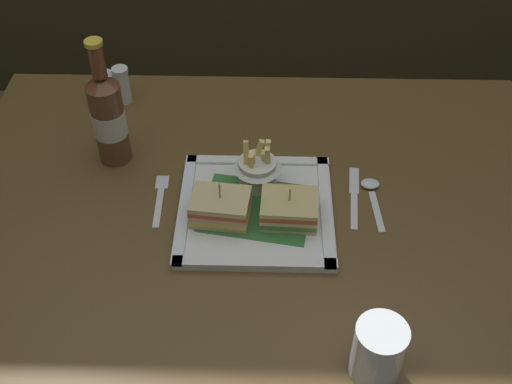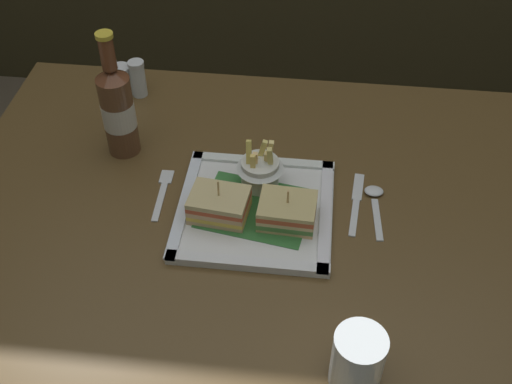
{
  "view_description": "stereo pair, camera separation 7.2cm",
  "coord_description": "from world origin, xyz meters",
  "px_view_note": "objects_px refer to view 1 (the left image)",
  "views": [
    {
      "loc": [
        0.02,
        -0.81,
        1.57
      ],
      "look_at": [
        -0.0,
        -0.01,
        0.79
      ],
      "focal_mm": 44.57,
      "sensor_mm": 36.0,
      "label": 1
    },
    {
      "loc": [
        0.09,
        -0.81,
        1.57
      ],
      "look_at": [
        -0.0,
        -0.01,
        0.79
      ],
      "focal_mm": 44.57,
      "sensor_mm": 36.0,
      "label": 2
    }
  ],
  "objects_px": {
    "dining_table": "(257,253)",
    "square_plate": "(255,210)",
    "fries_cup": "(258,168)",
    "water_glass": "(377,354)",
    "sandwich_half_left": "(221,207)",
    "fork": "(160,197)",
    "beer_bottle": "(108,117)",
    "spoon": "(372,191)",
    "salt_shaker": "(106,89)",
    "pepper_shaker": "(122,87)",
    "knife": "(354,195)",
    "sandwich_half_right": "(289,209)"
  },
  "relations": [
    {
      "from": "square_plate",
      "to": "pepper_shaker",
      "type": "height_order",
      "value": "pepper_shaker"
    },
    {
      "from": "beer_bottle",
      "to": "salt_shaker",
      "type": "relative_size",
      "value": 3.78
    },
    {
      "from": "fries_cup",
      "to": "fork",
      "type": "height_order",
      "value": "fries_cup"
    },
    {
      "from": "sandwich_half_left",
      "to": "salt_shaker",
      "type": "bearing_deg",
      "value": 127.33
    },
    {
      "from": "sandwich_half_left",
      "to": "sandwich_half_right",
      "type": "bearing_deg",
      "value": 0.0
    },
    {
      "from": "dining_table",
      "to": "sandwich_half_right",
      "type": "xyz_separation_m",
      "value": [
        0.06,
        -0.04,
        0.17
      ]
    },
    {
      "from": "salt_shaker",
      "to": "sandwich_half_left",
      "type": "bearing_deg",
      "value": -52.67
    },
    {
      "from": "sandwich_half_right",
      "to": "square_plate",
      "type": "bearing_deg",
      "value": 160.18
    },
    {
      "from": "dining_table",
      "to": "fork",
      "type": "xyz_separation_m",
      "value": [
        -0.18,
        0.01,
        0.14
      ]
    },
    {
      "from": "knife",
      "to": "salt_shaker",
      "type": "relative_size",
      "value": 2.35
    },
    {
      "from": "dining_table",
      "to": "sandwich_half_right",
      "type": "height_order",
      "value": "sandwich_half_right"
    },
    {
      "from": "sandwich_half_left",
      "to": "beer_bottle",
      "type": "distance_m",
      "value": 0.28
    },
    {
      "from": "beer_bottle",
      "to": "spoon",
      "type": "height_order",
      "value": "beer_bottle"
    },
    {
      "from": "fries_cup",
      "to": "beer_bottle",
      "type": "height_order",
      "value": "beer_bottle"
    },
    {
      "from": "dining_table",
      "to": "knife",
      "type": "relative_size",
      "value": 7.02
    },
    {
      "from": "dining_table",
      "to": "fries_cup",
      "type": "height_order",
      "value": "fries_cup"
    },
    {
      "from": "sandwich_half_right",
      "to": "sandwich_half_left",
      "type": "bearing_deg",
      "value": -180.0
    },
    {
      "from": "beer_bottle",
      "to": "water_glass",
      "type": "bearing_deg",
      "value": -45.13
    },
    {
      "from": "sandwich_half_right",
      "to": "water_glass",
      "type": "distance_m",
      "value": 0.31
    },
    {
      "from": "fries_cup",
      "to": "water_glass",
      "type": "height_order",
      "value": "fries_cup"
    },
    {
      "from": "dining_table",
      "to": "fries_cup",
      "type": "bearing_deg",
      "value": 89.48
    },
    {
      "from": "beer_bottle",
      "to": "knife",
      "type": "distance_m",
      "value": 0.48
    },
    {
      "from": "beer_bottle",
      "to": "spoon",
      "type": "relative_size",
      "value": 1.95
    },
    {
      "from": "beer_bottle",
      "to": "sandwich_half_left",
      "type": "bearing_deg",
      "value": -37.47
    },
    {
      "from": "knife",
      "to": "salt_shaker",
      "type": "height_order",
      "value": "salt_shaker"
    },
    {
      "from": "water_glass",
      "to": "fork",
      "type": "distance_m",
      "value": 0.5
    },
    {
      "from": "beer_bottle",
      "to": "square_plate",
      "type": "bearing_deg",
      "value": -27.66
    },
    {
      "from": "knife",
      "to": "beer_bottle",
      "type": "bearing_deg",
      "value": 168.13
    },
    {
      "from": "sandwich_half_right",
      "to": "fork",
      "type": "bearing_deg",
      "value": 166.87
    },
    {
      "from": "dining_table",
      "to": "fork",
      "type": "distance_m",
      "value": 0.23
    },
    {
      "from": "sandwich_half_left",
      "to": "water_glass",
      "type": "bearing_deg",
      "value": -50.71
    },
    {
      "from": "dining_table",
      "to": "square_plate",
      "type": "bearing_deg",
      "value": -96.56
    },
    {
      "from": "pepper_shaker",
      "to": "square_plate",
      "type": "bearing_deg",
      "value": -48.57
    },
    {
      "from": "dining_table",
      "to": "knife",
      "type": "distance_m",
      "value": 0.23
    },
    {
      "from": "square_plate",
      "to": "spoon",
      "type": "distance_m",
      "value": 0.22
    },
    {
      "from": "square_plate",
      "to": "sandwich_half_right",
      "type": "relative_size",
      "value": 2.69
    },
    {
      "from": "sandwich_half_left",
      "to": "fork",
      "type": "relative_size",
      "value": 0.8
    },
    {
      "from": "sandwich_half_left",
      "to": "pepper_shaker",
      "type": "distance_m",
      "value": 0.42
    },
    {
      "from": "dining_table",
      "to": "pepper_shaker",
      "type": "xyz_separation_m",
      "value": [
        -0.29,
        0.31,
        0.18
      ]
    },
    {
      "from": "knife",
      "to": "spoon",
      "type": "distance_m",
      "value": 0.03
    },
    {
      "from": "beer_bottle",
      "to": "pepper_shaker",
      "type": "relative_size",
      "value": 3.13
    },
    {
      "from": "spoon",
      "to": "pepper_shaker",
      "type": "relative_size",
      "value": 1.6
    },
    {
      "from": "sandwich_half_left",
      "to": "fork",
      "type": "height_order",
      "value": "sandwich_half_left"
    },
    {
      "from": "knife",
      "to": "square_plate",
      "type": "bearing_deg",
      "value": -165.0
    },
    {
      "from": "beer_bottle",
      "to": "water_glass",
      "type": "distance_m",
      "value": 0.65
    },
    {
      "from": "pepper_shaker",
      "to": "salt_shaker",
      "type": "bearing_deg",
      "value": -180.0
    },
    {
      "from": "sandwich_half_left",
      "to": "sandwich_half_right",
      "type": "distance_m",
      "value": 0.12
    },
    {
      "from": "water_glass",
      "to": "knife",
      "type": "xyz_separation_m",
      "value": [
        0.0,
        0.36,
        -0.04
      ]
    },
    {
      "from": "beer_bottle",
      "to": "sandwich_half_right",
      "type": "bearing_deg",
      "value": -26.35
    },
    {
      "from": "fries_cup",
      "to": "knife",
      "type": "xyz_separation_m",
      "value": [
        0.18,
        -0.02,
        -0.05
      ]
    }
  ]
}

